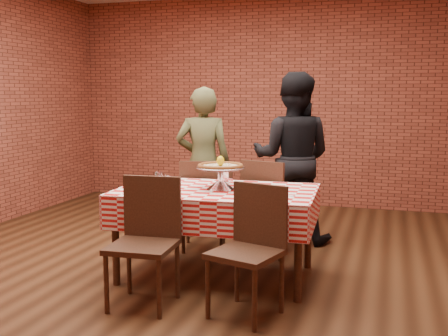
{
  "coord_description": "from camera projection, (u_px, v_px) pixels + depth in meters",
  "views": [
    {
      "loc": [
        1.73,
        -4.42,
        1.56
      ],
      "look_at": [
        0.37,
        -0.07,
        0.92
      ],
      "focal_mm": 43.05,
      "sensor_mm": 36.0,
      "label": 1
    }
  ],
  "objects": [
    {
      "name": "pizza",
      "position": [
        220.0,
        167.0,
        4.5
      ],
      "size": [
        0.47,
        0.47,
        0.03
      ],
      "primitive_type": "cylinder",
      "rotation": [
        0.0,
        0.0,
        -0.25
      ],
      "color": "#C3B28D",
      "rests_on": "pizza_stand"
    },
    {
      "name": "ground",
      "position": [
        187.0,
        265.0,
        4.9
      ],
      "size": [
        6.0,
        6.0,
        0.0
      ],
      "primitive_type": "plane",
      "color": "black",
      "rests_on": "ground"
    },
    {
      "name": "diner_black",
      "position": [
        292.0,
        158.0,
        5.62
      ],
      "size": [
        0.88,
        0.69,
        1.77
      ],
      "primitive_type": "imported",
      "rotation": [
        0.0,
        0.0,
        3.17
      ],
      "color": "black",
      "rests_on": "ground"
    },
    {
      "name": "water_glass_right",
      "position": [
        159.0,
        178.0,
        4.76
      ],
      "size": [
        0.07,
        0.07,
        0.11
      ],
      "primitive_type": "cylinder",
      "rotation": [
        0.0,
        0.0,
        0.06
      ],
      "color": "white",
      "rests_on": "tablecloth"
    },
    {
      "name": "table",
      "position": [
        217.0,
        233.0,
        4.57
      ],
      "size": [
        1.69,
        1.07,
        0.75
      ],
      "primitive_type": "cube",
      "rotation": [
        0.0,
        0.0,
        0.06
      ],
      "color": "#412818",
      "rests_on": "ground"
    },
    {
      "name": "sweetener_packet_a",
      "position": [
        286.0,
        195.0,
        4.22
      ],
      "size": [
        0.06,
        0.05,
        0.0
      ],
      "primitive_type": "cube",
      "rotation": [
        0.0,
        0.0,
        0.24
      ],
      "color": "white",
      "rests_on": "tablecloth"
    },
    {
      "name": "chair_near_right",
      "position": [
        245.0,
        253.0,
        3.73
      ],
      "size": [
        0.54,
        0.54,
        0.92
      ],
      "primitive_type": null,
      "rotation": [
        0.0,
        0.0,
        -0.29
      ],
      "color": "#412818",
      "rests_on": "ground"
    },
    {
      "name": "back_wall",
      "position": [
        264.0,
        101.0,
        7.54
      ],
      "size": [
        5.5,
        0.0,
        5.5
      ],
      "primitive_type": "plane",
      "rotation": [
        1.57,
        0.0,
        0.0
      ],
      "color": "brown",
      "rests_on": "ground"
    },
    {
      "name": "lemon",
      "position": [
        220.0,
        161.0,
        4.5
      ],
      "size": [
        0.08,
        0.08,
        0.08
      ],
      "primitive_type": "ellipsoid",
      "rotation": [
        0.0,
        0.0,
        -0.25
      ],
      "color": "yellow",
      "rests_on": "pizza"
    },
    {
      "name": "side_plate",
      "position": [
        275.0,
        193.0,
        4.31
      ],
      "size": [
        0.18,
        0.18,
        0.01
      ],
      "primitive_type": "cylinder",
      "rotation": [
        0.0,
        0.0,
        0.06
      ],
      "color": "white",
      "rests_on": "tablecloth"
    },
    {
      "name": "chair_far_left",
      "position": [
        204.0,
        204.0,
        5.38
      ],
      "size": [
        0.53,
        0.53,
        0.91
      ],
      "primitive_type": null,
      "rotation": [
        0.0,
        0.0,
        3.39
      ],
      "color": "#412818",
      "rests_on": "ground"
    },
    {
      "name": "pizza_stand",
      "position": [
        220.0,
        178.0,
        4.52
      ],
      "size": [
        0.5,
        0.5,
        0.18
      ],
      "primitive_type": null,
      "rotation": [
        0.0,
        0.0,
        -0.25
      ],
      "color": "silver",
      "rests_on": "tablecloth"
    },
    {
      "name": "chair_near_left",
      "position": [
        142.0,
        244.0,
        3.91
      ],
      "size": [
        0.48,
        0.48,
        0.94
      ],
      "primitive_type": null,
      "rotation": [
        0.0,
        0.0,
        0.07
      ],
      "color": "#412818",
      "rests_on": "ground"
    },
    {
      "name": "condiment_caddy",
      "position": [
        226.0,
        175.0,
        4.8
      ],
      "size": [
        0.12,
        0.1,
        0.14
      ],
      "primitive_type": "cube",
      "rotation": [
        0.0,
        0.0,
        -0.21
      ],
      "color": "silver",
      "rests_on": "tablecloth"
    },
    {
      "name": "water_glass_left",
      "position": [
        168.0,
        182.0,
        4.53
      ],
      "size": [
        0.07,
        0.07,
        0.11
      ],
      "primitive_type": "cylinder",
      "rotation": [
        0.0,
        0.0,
        0.06
      ],
      "color": "white",
      "rests_on": "tablecloth"
    },
    {
      "name": "sweetener_packet_b",
      "position": [
        291.0,
        196.0,
        4.2
      ],
      "size": [
        0.06,
        0.06,
        0.0
      ],
      "primitive_type": "cube",
      "rotation": [
        0.0,
        0.0,
        -0.53
      ],
      "color": "white",
      "rests_on": "tablecloth"
    },
    {
      "name": "chair_far_right",
      "position": [
        271.0,
        206.0,
        5.23
      ],
      "size": [
        0.54,
        0.54,
        0.93
      ],
      "primitive_type": null,
      "rotation": [
        0.0,
        0.0,
        2.9
      ],
      "color": "#412818",
      "rests_on": "ground"
    },
    {
      "name": "diner_olive",
      "position": [
        203.0,
        162.0,
        5.81
      ],
      "size": [
        0.67,
        0.53,
        1.63
      ],
      "primitive_type": "imported",
      "rotation": [
        0.0,
        0.0,
        3.41
      ],
      "color": "#4C4F2D",
      "rests_on": "ground"
    },
    {
      "name": "tablecloth",
      "position": [
        216.0,
        205.0,
        4.54
      ],
      "size": [
        1.73,
        1.11,
        0.28
      ],
      "primitive_type": null,
      "rotation": [
        0.0,
        0.0,
        0.06
      ],
      "color": "red",
      "rests_on": "table"
    }
  ]
}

